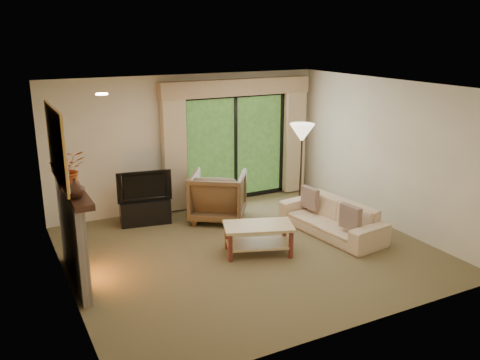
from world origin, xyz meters
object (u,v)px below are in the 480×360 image
sofa (332,218)px  media_console (145,211)px  armchair (218,196)px  coffee_table (258,239)px

sofa → media_console: bearing=-133.0°
sofa → armchair: bearing=-144.0°
armchair → coffee_table: size_ratio=0.93×
media_console → coffee_table: bearing=-51.0°
media_console → sofa: sofa is taller
armchair → coffee_table: 1.69m
armchair → sofa: (1.44, -1.54, -0.17)m
sofa → coffee_table: 1.53m
media_console → sofa: (2.70, -1.97, 0.06)m
media_console → sofa: size_ratio=0.46×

